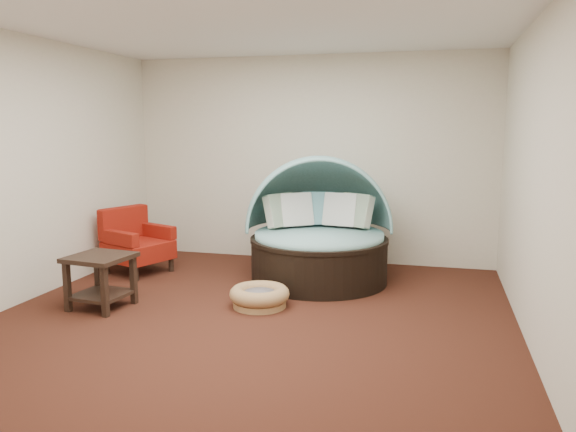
% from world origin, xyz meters
% --- Properties ---
extents(floor, '(5.00, 5.00, 0.00)m').
position_xyz_m(floor, '(0.00, 0.00, 0.00)').
color(floor, '#411E12').
rests_on(floor, ground).
extents(wall_back, '(5.00, 0.00, 5.00)m').
position_xyz_m(wall_back, '(0.00, 2.50, 1.40)').
color(wall_back, beige).
rests_on(wall_back, floor).
extents(wall_front, '(5.00, 0.00, 5.00)m').
position_xyz_m(wall_front, '(0.00, -2.50, 1.40)').
color(wall_front, beige).
rests_on(wall_front, floor).
extents(wall_left, '(0.00, 5.00, 5.00)m').
position_xyz_m(wall_left, '(-2.50, 0.00, 1.40)').
color(wall_left, beige).
rests_on(wall_left, floor).
extents(wall_right, '(0.00, 5.00, 5.00)m').
position_xyz_m(wall_right, '(2.50, 0.00, 1.40)').
color(wall_right, beige).
rests_on(wall_right, floor).
extents(ceiling, '(5.00, 5.00, 0.00)m').
position_xyz_m(ceiling, '(0.00, 0.00, 2.80)').
color(ceiling, white).
rests_on(ceiling, wall_back).
extents(canopy_daybed, '(2.03, 1.99, 1.51)m').
position_xyz_m(canopy_daybed, '(0.35, 1.50, 0.70)').
color(canopy_daybed, black).
rests_on(canopy_daybed, floor).
extents(pet_basket, '(0.75, 0.75, 0.22)m').
position_xyz_m(pet_basket, '(-0.03, 0.29, 0.11)').
color(pet_basket, olive).
rests_on(pet_basket, floor).
extents(red_armchair, '(0.91, 0.91, 0.83)m').
position_xyz_m(red_armchair, '(-1.98, 1.24, 0.38)').
color(red_armchair, black).
rests_on(red_armchair, floor).
extents(side_table, '(0.63, 0.63, 0.55)m').
position_xyz_m(side_table, '(-1.59, -0.15, 0.36)').
color(side_table, black).
rests_on(side_table, floor).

